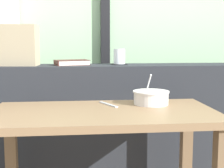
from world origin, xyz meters
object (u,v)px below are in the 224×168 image
Objects in this scene: breakfast_table at (104,136)px; closed_book at (72,63)px; coaster_square at (119,64)px; juice_glass at (119,57)px; throw_pillow at (12,45)px; soup_bowl at (151,97)px; fork_utensil at (108,104)px.

closed_book reaches higher than breakfast_table.
breakfast_table is at bearing -74.11° from closed_book.
breakfast_table is at bearing -104.05° from coaster_square.
juice_glass is 0.31× the size of throw_pillow.
coaster_square is 0.31× the size of throw_pillow.
throw_pillow is 0.96m from soup_bowl.
closed_book is 0.52m from fork_utensil.
fork_utensil is (-0.12, -0.45, -0.23)m from juice_glass.
breakfast_table is 11.04× the size of coaster_square.
throw_pillow is at bearing 151.55° from soup_bowl.
juice_glass is at bearing 49.56° from fork_utensil.
closed_book is 0.64m from soup_bowl.
closed_book is at bearing 88.36° from fork_utensil.
juice_glass is at bearing 1.38° from throw_pillow.
coaster_square is 0.59× the size of fork_utensil.
fork_utensil is (0.03, 0.14, 0.13)m from breakfast_table.
juice_glass is at bearing 75.95° from breakfast_table.
throw_pillow is 1.63× the size of soup_bowl.
soup_bowl is 0.24m from fork_utensil.
throw_pillow is (-0.54, 0.58, 0.44)m from breakfast_table.
soup_bowl is at bearing -45.73° from closed_book.
closed_book is at bearing 105.89° from breakfast_table.
closed_book is (-0.32, -0.01, -0.03)m from juice_glass.
soup_bowl is (0.81, -0.44, -0.28)m from throw_pillow.
closed_book is (-0.32, -0.01, 0.01)m from coaster_square.
closed_book reaches higher than soup_bowl.
closed_book reaches higher than fork_utensil.
fork_utensil is at bearing 77.23° from breakfast_table.
breakfast_table is at bearing -104.05° from juice_glass.
breakfast_table is 11.00× the size of juice_glass.
juice_glass is 0.70m from throw_pillow.
closed_book is at bearing -178.16° from coaster_square.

